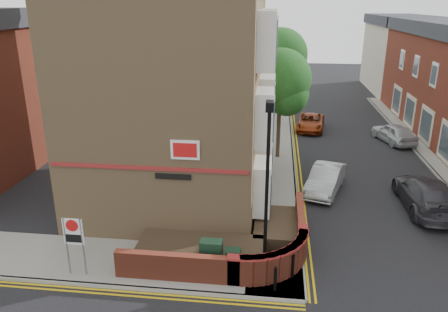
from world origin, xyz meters
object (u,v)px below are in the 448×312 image
lamppost (267,193)px  zone_sign (74,236)px  silver_car_near (325,179)px  utility_cabinet_large (211,256)px

lamppost → zone_sign: lamppost is taller
lamppost → silver_car_near: (2.87, 7.99, -2.68)m
utility_cabinet_large → silver_car_near: 9.22m
silver_car_near → zone_sign: bearing=-120.1°
silver_car_near → utility_cabinet_large: bearing=-103.8°
lamppost → silver_car_near: 8.90m
lamppost → utility_cabinet_large: bearing=177.0°
zone_sign → utility_cabinet_large: bearing=9.7°
utility_cabinet_large → silver_car_near: silver_car_near is taller
lamppost → zone_sign: size_ratio=2.86×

